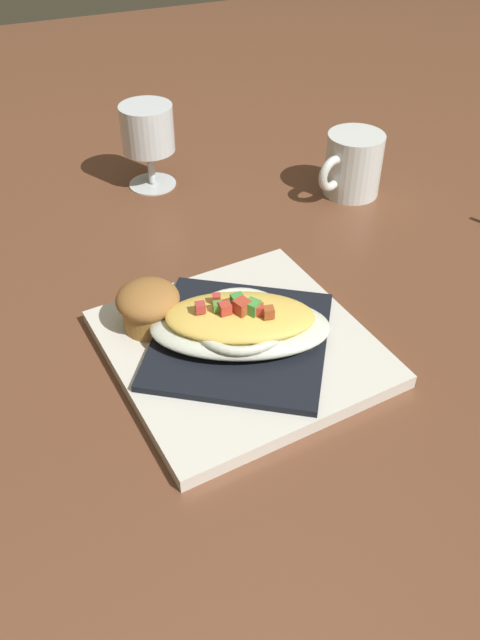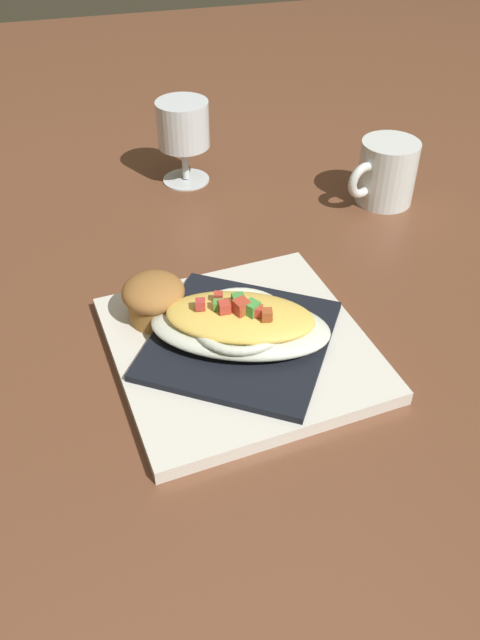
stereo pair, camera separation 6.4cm
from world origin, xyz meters
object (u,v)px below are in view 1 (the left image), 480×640
square_plate (240,348)px  stemmed_glass (148,134)px  muffin (148,305)px  coffee_mug (352,167)px  gratin_dish (240,323)px

square_plate → stemmed_glass: size_ratio=2.12×
muffin → stemmed_glass: (-0.32, 0.10, 0.04)m
square_plate → coffee_mug: 0.38m
square_plate → coffee_mug: bearing=132.2°
coffee_mug → stemmed_glass: bearing=-117.6°
gratin_dish → muffin: gratin_dish is taller
gratin_dish → muffin: size_ratio=3.11×
square_plate → stemmed_glass: (-0.39, 0.02, 0.07)m
stemmed_glass → square_plate: bearing=-3.4°
stemmed_glass → gratin_dish: bearing=-3.4°
gratin_dish → coffee_mug: coffee_mug is taller
gratin_dish → coffee_mug: bearing=132.2°
gratin_dish → stemmed_glass: size_ratio=1.72×
square_plate → muffin: muffin is taller
square_plate → coffee_mug: coffee_mug is taller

